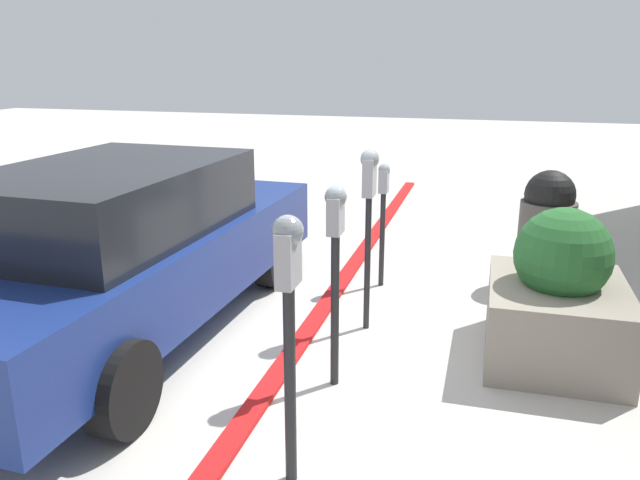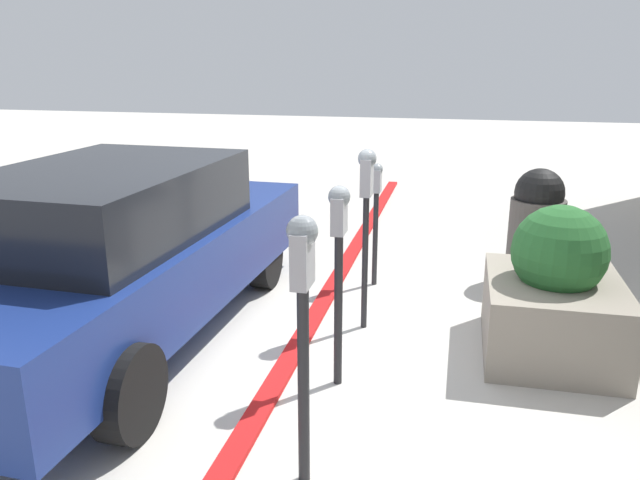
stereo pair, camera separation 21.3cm
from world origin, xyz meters
name	(u,v)px [view 2 (the right image)]	position (x,y,z in m)	size (l,w,h in m)	color
ground_plane	(307,348)	(0.00, 0.00, 0.00)	(40.00, 40.00, 0.00)	beige
curb_strip	(298,345)	(0.00, 0.08, 0.02)	(14.19, 0.16, 0.04)	red
parking_meter_nearest	(303,297)	(-1.63, -0.39, 1.13)	(0.20, 0.17, 1.57)	#232326
parking_meter_second	(339,245)	(-0.50, -0.36, 1.07)	(0.18, 0.15, 1.50)	#232326
parking_meter_middle	(366,195)	(0.53, -0.39, 1.21)	(0.19, 0.16, 1.60)	#232326
parking_meter_fourth	(376,201)	(1.64, -0.33, 0.91)	(0.14, 0.12, 1.30)	#232326
planter_box	(554,296)	(0.37, -1.95, 0.50)	(1.25, 1.05, 1.24)	gray
parked_car_front	(119,250)	(-0.12, 1.58, 0.78)	(4.55, 1.91, 1.51)	navy
trash_bin	(536,226)	(2.09, -1.97, 0.62)	(0.56, 0.56, 1.23)	#514C47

